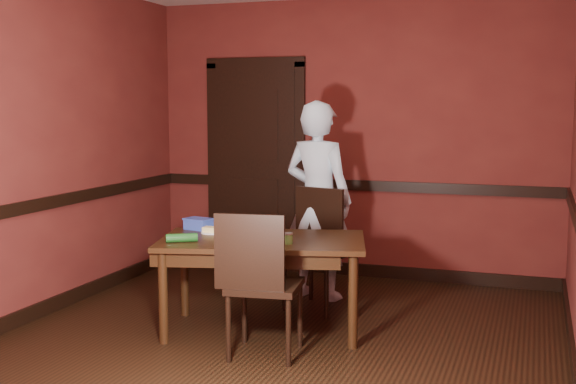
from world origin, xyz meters
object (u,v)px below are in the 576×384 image
Objects in this scene: person at (318,200)px; sandwich_plate at (269,239)px; chair_far at (319,250)px; cheese_saucer at (211,231)px; chair_near at (265,283)px; sauce_jar at (288,238)px; food_tub at (198,224)px; dining_table at (263,285)px.

person is 6.42× the size of sandwich_plate.
chair_far reaches higher than cheese_saucer.
chair_near is 3.70× the size of sandwich_plate.
chair_far is 1.00× the size of chair_near.
food_tub reaches higher than sauce_jar.
chair_far is at bearing 42.37° from cheese_saucer.
person reaches higher than sandwich_plate.
sandwich_plate is 0.58m from cheese_saucer.
chair_far is (0.22, 0.70, 0.14)m from dining_table.
sauce_jar reaches higher than cheese_saucer.
chair_far is 4.10× the size of food_tub.
chair_far is at bearing 91.56° from sauce_jar.
cheese_saucer is at bearing -122.39° from chair_far.
food_tub is (-0.71, 0.30, 0.03)m from sandwich_plate.
sauce_jar is at bearing -6.90° from food_tub.
person is at bearing 96.45° from sauce_jar.
person reaches higher than chair_far.
sandwich_plate is at bearing 102.22° from person.
person reaches higher than dining_table.
person is (-0.11, 0.35, 0.37)m from chair_far.
sandwich_plate reaches higher than dining_table.
person is at bearing -94.33° from chair_near.
food_tub is (-0.16, 0.12, 0.03)m from cheese_saucer.
person is 21.67× the size of sauce_jar.
chair_far is 1.01m from food_tub.
dining_table is at bearing 132.13° from sandwich_plate.
food_tub reaches higher than dining_table.
sauce_jar is at bearing -9.87° from sandwich_plate.
chair_near reaches higher than sauce_jar.
dining_table is at bearing 151.97° from sauce_jar.
sandwich_plate is (-0.11, 0.37, 0.23)m from chair_near.
chair_far is 3.69× the size of sandwich_plate.
chair_near is (0.20, -0.47, 0.14)m from dining_table.
person is 1.16m from sandwich_plate.
chair_far is at bearing 80.85° from sandwich_plate.
cheese_saucer is (-0.57, -0.97, -0.14)m from person.
chair_near is 12.51× the size of sauce_jar.
dining_table is 0.76m from food_tub.
chair_near is at bearing -73.90° from sandwich_plate.
chair_far is 0.95m from cheese_saucer.
sauce_jar is 0.51× the size of cheese_saucer.
chair_near is (-0.02, -1.17, 0.00)m from chair_far.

